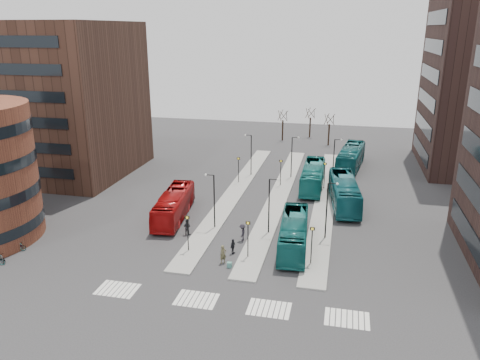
% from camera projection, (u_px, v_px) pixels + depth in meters
% --- Properties ---
extents(ground, '(160.00, 160.00, 0.00)m').
position_uv_depth(ground, '(193.00, 330.00, 34.16)').
color(ground, '#2A2A2C').
rests_on(ground, ground).
extents(island_left, '(2.50, 45.00, 0.15)m').
position_uv_depth(island_left, '(235.00, 192.00, 62.79)').
color(island_left, gray).
rests_on(island_left, ground).
extents(island_mid, '(2.50, 45.00, 0.15)m').
position_uv_depth(island_mid, '(279.00, 195.00, 61.53)').
color(island_mid, gray).
rests_on(island_mid, ground).
extents(island_right, '(2.50, 45.00, 0.15)m').
position_uv_depth(island_right, '(325.00, 199.00, 60.26)').
color(island_right, gray).
rests_on(island_right, ground).
extents(suitcase, '(0.42, 0.33, 0.52)m').
position_uv_depth(suitcase, '(229.00, 265.00, 43.07)').
color(suitcase, '#1C2F9D').
rests_on(suitcase, ground).
extents(red_bus, '(3.96, 11.52, 3.14)m').
position_uv_depth(red_bus, '(174.00, 205.00, 54.02)').
color(red_bus, '#9F0C0C').
rests_on(red_bus, ground).
extents(teal_bus_a, '(3.32, 11.24, 3.09)m').
position_uv_depth(teal_bus_a, '(294.00, 233.00, 46.71)').
color(teal_bus_a, '#115958').
rests_on(teal_bus_a, ground).
extents(teal_bus_b, '(2.86, 11.82, 3.29)m').
position_uv_depth(teal_bus_b, '(313.00, 176.00, 64.28)').
color(teal_bus_b, '#156D6A').
rests_on(teal_bus_b, ground).
extents(teal_bus_c, '(4.32, 12.65, 3.45)m').
position_uv_depth(teal_bus_c, '(344.00, 192.00, 57.91)').
color(teal_bus_c, '#135B63').
rests_on(teal_bus_c, ground).
extents(teal_bus_d, '(4.64, 12.89, 3.51)m').
position_uv_depth(teal_bus_d, '(351.00, 157.00, 73.19)').
color(teal_bus_d, '#12595E').
rests_on(teal_bus_d, ground).
extents(traveller, '(0.78, 0.76, 1.81)m').
position_uv_depth(traveller, '(223.00, 254.00, 43.67)').
color(traveller, brown).
rests_on(traveller, ground).
extents(commuter_a, '(0.94, 0.78, 1.74)m').
position_uv_depth(commuter_a, '(187.00, 227.00, 49.81)').
color(commuter_a, black).
rests_on(commuter_a, ground).
extents(commuter_b, '(0.59, 0.97, 1.54)m').
position_uv_depth(commuter_b, '(233.00, 246.00, 45.58)').
color(commuter_b, black).
rests_on(commuter_b, ground).
extents(commuter_c, '(0.77, 1.23, 1.82)m').
position_uv_depth(commuter_c, '(242.00, 232.00, 48.35)').
color(commuter_c, black).
rests_on(commuter_c, ground).
extents(bicycle_mid, '(1.77, 0.98, 1.02)m').
position_uv_depth(bicycle_mid, '(0.00, 258.00, 43.92)').
color(bicycle_mid, gray).
rests_on(bicycle_mid, ground).
extents(bicycle_far, '(1.82, 1.06, 0.90)m').
position_uv_depth(bicycle_far, '(17.00, 247.00, 46.22)').
color(bicycle_far, gray).
rests_on(bicycle_far, ground).
extents(crosswalk_stripes, '(22.35, 2.40, 0.01)m').
position_uv_depth(crosswalk_stripes, '(229.00, 303.00, 37.49)').
color(crosswalk_stripes, silver).
rests_on(crosswalk_stripes, ground).
extents(office_block, '(25.00, 20.12, 22.00)m').
position_uv_depth(office_block, '(45.00, 99.00, 69.44)').
color(office_block, '#40271D').
rests_on(office_block, ground).
extents(sign_poles, '(12.45, 22.12, 3.65)m').
position_uv_depth(sign_poles, '(267.00, 196.00, 54.40)').
color(sign_poles, black).
rests_on(sign_poles, ground).
extents(lamp_posts, '(14.04, 20.24, 6.12)m').
position_uv_depth(lamp_posts, '(282.00, 175.00, 58.45)').
color(lamp_posts, black).
rests_on(lamp_posts, ground).
extents(bare_trees, '(10.97, 8.14, 5.90)m').
position_uv_depth(bare_trees, '(307.00, 127.00, 90.86)').
color(bare_trees, black).
rests_on(bare_trees, ground).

